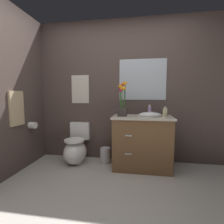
# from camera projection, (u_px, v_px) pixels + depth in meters

# --- Properties ---
(ground_plane) EXTENTS (9.80, 9.80, 0.00)m
(ground_plane) POSITION_uv_depth(u_px,v_px,m) (101.00, 218.00, 1.58)
(ground_plane) COLOR #B2ADA3
(wall_back) EXTENTS (4.57, 0.05, 2.50)m
(wall_back) POSITION_uv_depth(u_px,v_px,m) (130.00, 91.00, 2.93)
(wall_back) COLOR #4C3D38
(wall_back) RESTS_ON ground_plane
(toilet) EXTENTS (0.38, 0.59, 0.69)m
(toilet) POSITION_uv_depth(u_px,v_px,m) (76.00, 149.00, 2.88)
(toilet) COLOR white
(toilet) RESTS_ON ground_plane
(vanity_cabinet) EXTENTS (0.94, 0.56, 1.03)m
(vanity_cabinet) POSITION_uv_depth(u_px,v_px,m) (142.00, 141.00, 2.66)
(vanity_cabinet) COLOR brown
(vanity_cabinet) RESTS_ON ground_plane
(flower_vase) EXTENTS (0.14, 0.14, 0.55)m
(flower_vase) POSITION_uv_depth(u_px,v_px,m) (122.00, 103.00, 2.61)
(flower_vase) COLOR #38332D
(flower_vase) RESTS_ON vanity_cabinet
(soap_bottle) EXTENTS (0.07, 0.07, 0.16)m
(soap_bottle) POSITION_uv_depth(u_px,v_px,m) (165.00, 112.00, 2.52)
(soap_bottle) COLOR beige
(soap_bottle) RESTS_ON vanity_cabinet
(lotion_bottle) EXTENTS (0.06, 0.06, 0.17)m
(lotion_bottle) POSITION_uv_depth(u_px,v_px,m) (150.00, 111.00, 2.70)
(lotion_bottle) COLOR #B28CBF
(lotion_bottle) RESTS_ON vanity_cabinet
(trash_bin) EXTENTS (0.18, 0.18, 0.27)m
(trash_bin) POSITION_uv_depth(u_px,v_px,m) (105.00, 155.00, 2.87)
(trash_bin) COLOR #B7B7BC
(trash_bin) RESTS_ON ground_plane
(wall_poster) EXTENTS (0.33, 0.01, 0.51)m
(wall_poster) POSITION_uv_depth(u_px,v_px,m) (80.00, 89.00, 3.04)
(wall_poster) COLOR beige
(wall_mirror) EXTENTS (0.80, 0.01, 0.70)m
(wall_mirror) POSITION_uv_depth(u_px,v_px,m) (142.00, 80.00, 2.85)
(wall_mirror) COLOR #B2BCC6
(hanging_towel) EXTENTS (0.03, 0.28, 0.52)m
(hanging_towel) POSITION_uv_depth(u_px,v_px,m) (17.00, 108.00, 2.46)
(hanging_towel) COLOR tan
(toilet_paper_roll) EXTENTS (0.11, 0.11, 0.11)m
(toilet_paper_roll) POSITION_uv_depth(u_px,v_px,m) (33.00, 125.00, 2.75)
(toilet_paper_roll) COLOR white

